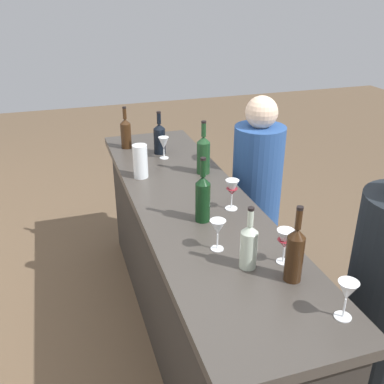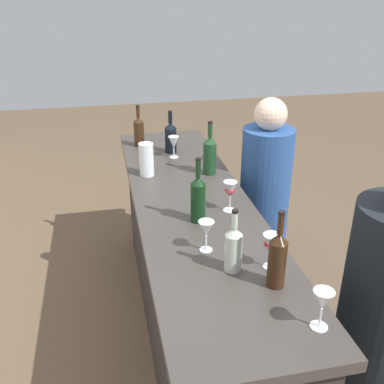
{
  "view_description": "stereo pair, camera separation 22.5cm",
  "coord_description": "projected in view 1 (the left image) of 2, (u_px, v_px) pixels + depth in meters",
  "views": [
    {
      "loc": [
        -2.11,
        0.67,
        2.06
      ],
      "look_at": [
        0.0,
        0.0,
        1.0
      ],
      "focal_mm": 41.54,
      "sensor_mm": 36.0,
      "label": 1
    },
    {
      "loc": [
        -2.17,
        0.45,
        2.06
      ],
      "look_at": [
        0.0,
        0.0,
        1.0
      ],
      "focal_mm": 41.54,
      "sensor_mm": 36.0,
      "label": 2
    }
  ],
  "objects": [
    {
      "name": "ground_plane",
      "position": [
        192.0,
        331.0,
        2.88
      ],
      "size": [
        12.0,
        12.0,
        0.0
      ],
      "primitive_type": "plane",
      "color": "brown"
    },
    {
      "name": "person_center_guest",
      "position": [
        255.0,
        206.0,
        3.06
      ],
      "size": [
        0.42,
        0.42,
        1.42
      ],
      "rotation": [
        0.0,
        0.0,
        1.89
      ],
      "color": "#284C8C",
      "rests_on": "ground"
    },
    {
      "name": "wine_glass_near_left",
      "position": [
        347.0,
        292.0,
        1.56
      ],
      "size": [
        0.07,
        0.07,
        0.16
      ],
      "color": "white",
      "rests_on": "bar_counter"
    },
    {
      "name": "wine_bottle_leftmost_amber_brown",
      "position": [
        295.0,
        253.0,
        1.76
      ],
      "size": [
        0.07,
        0.07,
        0.33
      ],
      "color": "#331E0F",
      "rests_on": "bar_counter"
    },
    {
      "name": "water_pitcher",
      "position": [
        140.0,
        161.0,
        2.72
      ],
      "size": [
        0.09,
        0.09,
        0.21
      ],
      "color": "silver",
      "rests_on": "bar_counter"
    },
    {
      "name": "wine_glass_far_center",
      "position": [
        218.0,
        228.0,
        1.98
      ],
      "size": [
        0.07,
        0.07,
        0.15
      ],
      "color": "white",
      "rests_on": "bar_counter"
    },
    {
      "name": "wine_glass_far_left",
      "position": [
        164.0,
        144.0,
        3.02
      ],
      "size": [
        0.07,
        0.07,
        0.15
      ],
      "color": "white",
      "rests_on": "bar_counter"
    },
    {
      "name": "wine_glass_near_right",
      "position": [
        232.0,
        189.0,
        2.33
      ],
      "size": [
        0.07,
        0.07,
        0.17
      ],
      "color": "white",
      "rests_on": "bar_counter"
    },
    {
      "name": "wine_glass_near_center",
      "position": [
        285.0,
        241.0,
        1.88
      ],
      "size": [
        0.08,
        0.08,
        0.16
      ],
      "color": "white",
      "rests_on": "bar_counter"
    },
    {
      "name": "wine_bottle_far_right_amber_brown",
      "position": [
        126.0,
        133.0,
        3.2
      ],
      "size": [
        0.08,
        0.08,
        0.3
      ],
      "color": "#331E0F",
      "rests_on": "bar_counter"
    },
    {
      "name": "wine_bottle_second_right_olive_green",
      "position": [
        203.0,
        154.0,
        2.77
      ],
      "size": [
        0.08,
        0.08,
        0.34
      ],
      "color": "#193D1E",
      "rests_on": "bar_counter"
    },
    {
      "name": "bar_counter",
      "position": [
        192.0,
        270.0,
        2.68
      ],
      "size": [
        2.5,
        0.64,
        0.95
      ],
      "color": "#2A2723",
      "rests_on": "ground"
    },
    {
      "name": "wine_bottle_center_dark_green",
      "position": [
        203.0,
        197.0,
        2.21
      ],
      "size": [
        0.08,
        0.08,
        0.34
      ],
      "color": "black",
      "rests_on": "bar_counter"
    },
    {
      "name": "wine_bottle_second_left_clear_pale",
      "position": [
        249.0,
        245.0,
        1.85
      ],
      "size": [
        0.07,
        0.07,
        0.28
      ],
      "color": "#B7C6B2",
      "rests_on": "bar_counter"
    },
    {
      "name": "wine_bottle_rightmost_near_black",
      "position": [
        160.0,
        138.0,
        3.1
      ],
      "size": [
        0.08,
        0.08,
        0.3
      ],
      "color": "black",
      "rests_on": "bar_counter"
    }
  ]
}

